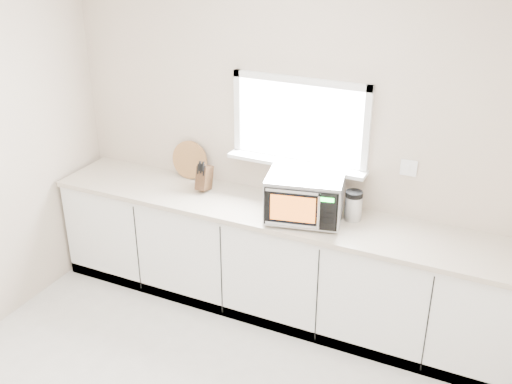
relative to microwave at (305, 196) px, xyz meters
The scene contains 7 objects.
back_wall 0.47m from the microwave, 117.87° to the left, with size 4.00×0.17×2.70m.
cabinets 0.69m from the microwave, 163.56° to the left, with size 3.92×0.60×0.88m, color white.
countertop 0.28m from the microwave, 166.43° to the left, with size 3.92×0.64×0.04m, color beige.
microwave is the anchor object (origin of this frame).
knife_block 0.93m from the microwave, behind, with size 0.09×0.19×0.27m.
cutting_board 1.20m from the microwave, 165.79° to the left, with size 0.33×0.33×0.02m, color #A0713E.
coffee_grinder 0.37m from the microwave, 24.14° to the left, with size 0.15×0.15×0.23m.
Camera 1 is at (1.55, -2.10, 3.02)m, focal length 42.00 mm.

